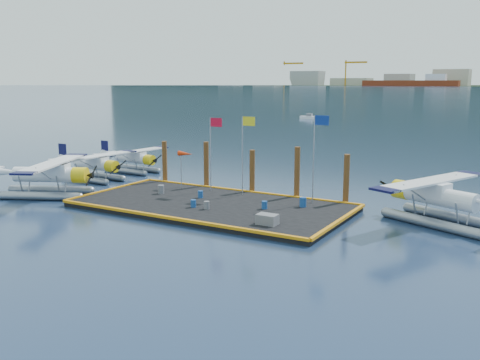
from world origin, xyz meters
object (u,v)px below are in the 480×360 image
object	(u,v)px
drum_4	(303,202)
flagpole_red	(213,143)
seaplane_a	(49,177)
drum_3	(193,203)
seaplane_c	(134,160)
flagpole_yellow	(245,143)
flagpole_blue	(316,146)
piling_2	(252,173)
drum_0	(161,189)
piling_4	(346,181)
piling_3	(297,174)
drum_5	(200,194)
piling_0	(165,163)
crate	(267,219)
drum_2	(264,205)
drum_1	(207,205)
seaplane_d	(436,199)
seaplane_b	(95,166)
windsock	(185,155)

from	to	relation	value
drum_4	flagpole_red	distance (m)	9.51
seaplane_a	drum_3	bearing A→B (deg)	71.90
seaplane_c	flagpole_yellow	size ratio (longest dim) A/B	1.38
drum_3	flagpole_blue	world-z (taller)	flagpole_blue
seaplane_c	piling_2	distance (m)	16.44
seaplane_c	drum_0	size ratio (longest dim) A/B	12.35
drum_3	piling_4	distance (m)	11.47
seaplane_c	piling_3	xyz separation A→B (m)	(19.98, -3.82, 0.83)
drum_4	drum_5	size ratio (longest dim) A/B	1.26
drum_5	piling_0	world-z (taller)	piling_0
piling_4	piling_2	bearing A→B (deg)	180.00
seaplane_a	flagpole_yellow	world-z (taller)	flagpole_yellow
drum_5	crate	bearing A→B (deg)	-28.13
drum_2	seaplane_a	bearing A→B (deg)	-168.48
seaplane_a	piling_4	size ratio (longest dim) A/B	2.58
drum_4	flagpole_blue	xyz separation A→B (m)	(0.33, 1.47, 3.94)
flagpole_red	flagpole_yellow	world-z (taller)	flagpole_yellow
drum_4	flagpole_yellow	xyz separation A→B (m)	(-5.66, 1.47, 3.77)
seaplane_c	drum_1	size ratio (longest dim) A/B	15.11
piling_0	flagpole_red	bearing A→B (deg)	-14.46
seaplane_a	drum_4	distance (m)	20.76
seaplane_d	drum_0	size ratio (longest dim) A/B	15.07
flagpole_blue	seaplane_a	bearing A→B (deg)	-160.82
seaplane_d	drum_3	size ratio (longest dim) A/B	19.06
seaplane_a	drum_1	size ratio (longest dim) A/B	18.24
seaplane_d	flagpole_yellow	distance (m)	14.74
drum_5	piling_2	world-z (taller)	piling_2
flagpole_blue	piling_2	distance (m)	6.98
drum_0	piling_3	world-z (taller)	piling_3
drum_1	piling_0	bearing A→B (deg)	142.39
drum_1	seaplane_d	bearing A→B (deg)	21.47
drum_0	crate	xyz separation A→B (m)	(11.66, -4.02, -0.02)
piling_2	drum_4	bearing A→B (deg)	-27.66
seaplane_a	piling_3	size ratio (longest dim) A/B	2.40
seaplane_d	flagpole_blue	bearing A→B (deg)	114.04
drum_2	seaplane_d	bearing A→B (deg)	18.12
drum_0	drum_1	size ratio (longest dim) A/B	1.22
drum_0	drum_4	distance (m)	11.80
drum_4	flagpole_yellow	size ratio (longest dim) A/B	0.11
seaplane_b	flagpole_blue	bearing A→B (deg)	92.93
drum_1	flagpole_blue	size ratio (longest dim) A/B	0.09
windsock	drum_3	bearing A→B (deg)	-50.03
seaplane_c	windsock	world-z (taller)	windsock
windsock	piling_2	distance (m)	5.90
crate	piling_2	bearing A→B (deg)	124.13
flagpole_red	piling_0	world-z (taller)	flagpole_red
crate	piling_4	distance (m)	8.95
seaplane_d	drum_0	bearing A→B (deg)	121.68
seaplane_d	piling_0	world-z (taller)	piling_0
drum_1	piling_2	distance (m)	7.23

